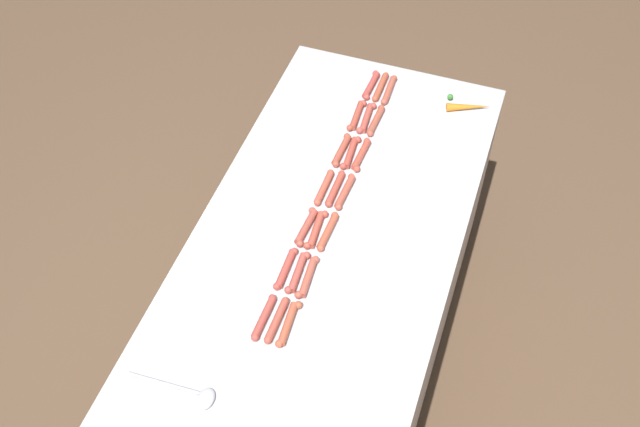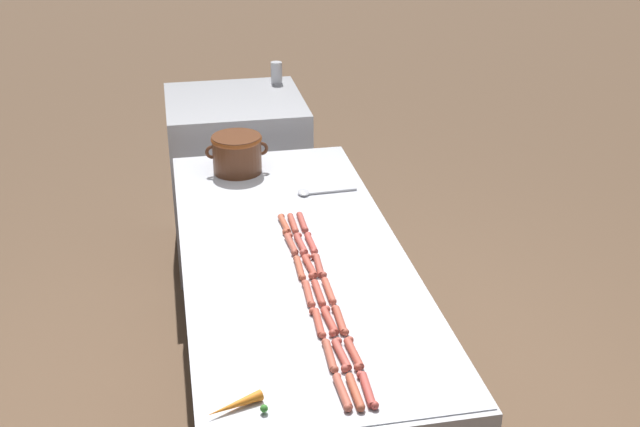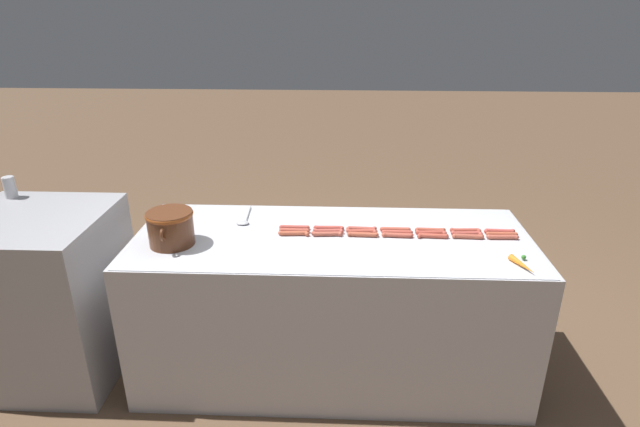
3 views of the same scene
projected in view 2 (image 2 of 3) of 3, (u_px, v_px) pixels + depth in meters
The scene contains 28 objects.
ground_plane at pixel (295, 424), 3.49m from camera, with size 20.00×20.00×0.00m, color brown.
griddle_counter at pixel (294, 342), 3.31m from camera, with size 0.85×2.11×0.85m.
back_cabinet at pixel (238, 179), 4.68m from camera, with size 0.75×0.75×0.96m, color #A0A0A4.
hot_dog_0 at pixel (342, 392), 2.33m from camera, with size 0.03×0.17×0.02m.
hot_dog_1 at pixel (329, 356), 2.49m from camera, with size 0.03×0.17×0.02m.
hot_dog_2 at pixel (318, 323), 2.65m from camera, with size 0.03×0.17×0.02m.
hot_dog_3 at pixel (308, 294), 2.81m from camera, with size 0.03×0.17×0.02m.
hot_dog_4 at pixel (300, 268), 2.97m from camera, with size 0.03×0.17×0.02m.
hot_dog_5 at pixel (291, 244), 3.14m from camera, with size 0.04×0.17×0.02m.
hot_dog_6 at pixel (284, 224), 3.30m from camera, with size 0.03×0.17×0.02m.
hot_dog_7 at pixel (355, 392), 2.33m from camera, with size 0.03×0.17×0.02m.
hot_dog_8 at pixel (341, 354), 2.49m from camera, with size 0.04×0.17×0.02m.
hot_dog_9 at pixel (330, 321), 2.66m from camera, with size 0.03×0.17×0.02m.
hot_dog_10 at pixel (319, 293), 2.82m from camera, with size 0.03×0.17×0.02m.
hot_dog_11 at pixel (310, 266), 2.98m from camera, with size 0.04×0.17×0.02m.
hot_dog_12 at pixel (301, 244), 3.14m from camera, with size 0.03×0.17×0.02m.
hot_dog_13 at pixel (293, 223), 3.30m from camera, with size 0.03×0.17×0.02m.
hot_dog_14 at pixel (367, 390), 2.34m from camera, with size 0.03×0.17×0.02m.
hot_dog_15 at pixel (354, 353), 2.50m from camera, with size 0.03×0.17×0.02m.
hot_dog_16 at pixel (340, 320), 2.66m from camera, with size 0.03×0.17×0.02m.
hot_dog_17 at pixel (329, 291), 2.83m from camera, with size 0.03×0.17×0.02m.
hot_dog_18 at pixel (319, 265), 2.99m from camera, with size 0.03×0.17×0.02m.
hot_dog_19 at pixel (311, 243), 3.15m from camera, with size 0.03×0.17×0.02m.
hot_dog_20 at pixel (302, 222), 3.31m from camera, with size 0.03×0.17×0.02m.
bean_pot at pixel (237, 152), 3.78m from camera, with size 0.30×0.24×0.18m.
serving_spoon at pixel (313, 192), 3.59m from camera, with size 0.27×0.07×0.02m.
carrot at pixel (236, 405), 2.27m from camera, with size 0.18×0.09×0.03m.
soda_can at pixel (276, 73), 4.72m from camera, with size 0.07×0.07×0.12m.
Camera 2 is at (-0.42, -2.72, 2.34)m, focal length 45.53 mm.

